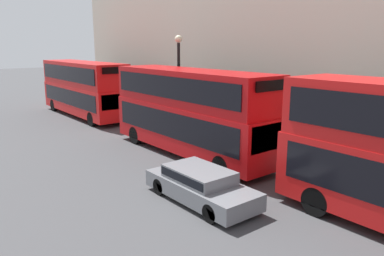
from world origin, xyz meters
name	(u,v)px	position (x,y,z in m)	size (l,w,h in m)	color
bus_second_in_queue	(190,109)	(1.60, 17.99, 2.41)	(2.59, 10.47, 4.37)	#B20C0F
bus_third_in_queue	(83,87)	(1.60, 31.57, 2.36)	(2.59, 11.04, 4.28)	red
car_hatchback	(200,184)	(-1.80, 13.06, 0.67)	(1.83, 4.59, 1.24)	slate
street_lamp	(179,75)	(3.45, 21.43, 3.82)	(0.44, 0.44, 6.13)	black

